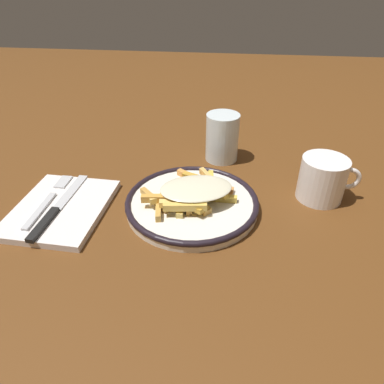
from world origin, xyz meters
The scene contains 8 objects.
ground_plane centered at (0.00, 0.00, 0.00)m, with size 2.60×2.60×0.00m, color #593214.
plate centered at (0.00, 0.00, 0.01)m, with size 0.25×0.25×0.02m.
fries_heap centered at (0.00, 0.00, 0.03)m, with size 0.19×0.17×0.04m.
napkin centered at (-0.24, -0.04, 0.01)m, with size 0.16×0.20×0.01m, color silver.
fork centered at (-0.27, -0.03, 0.01)m, with size 0.02×0.18×0.00m.
knife centered at (-0.24, -0.06, 0.02)m, with size 0.03×0.21×0.01m.
water_glass centered at (0.05, 0.20, 0.05)m, with size 0.07×0.07×0.11m, color silver.
coffee_mug centered at (0.25, 0.06, 0.04)m, with size 0.11×0.09×0.08m.
Camera 1 is at (0.06, -0.53, 0.40)m, focal length 32.94 mm.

